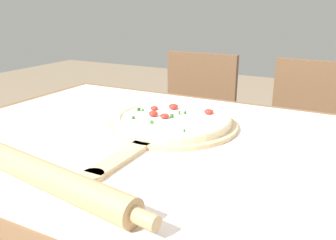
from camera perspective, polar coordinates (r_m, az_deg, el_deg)
name	(u,v)px	position (r m, az deg, el deg)	size (l,w,h in m)	color
dining_table	(176,179)	(0.96, 1.22, -9.51)	(1.41, 0.96, 0.77)	brown
towel_cloth	(176,142)	(0.92, 1.27, -3.62)	(1.33, 0.88, 0.00)	silver
pizza_peel	(169,127)	(1.01, 0.21, -1.17)	(0.37, 0.57, 0.01)	#D6B784
pizza	(173,119)	(1.02, 0.78, 0.20)	(0.34, 0.34, 0.04)	beige
rolling_pin	(53,179)	(0.71, -17.90, -8.99)	(0.49, 0.11, 0.05)	tan
chair_left	(194,127)	(1.87, 4.15, -1.07)	(0.40, 0.40, 0.88)	brown
chair_right	(307,145)	(1.74, 21.37, -3.79)	(0.42, 0.42, 0.88)	brown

